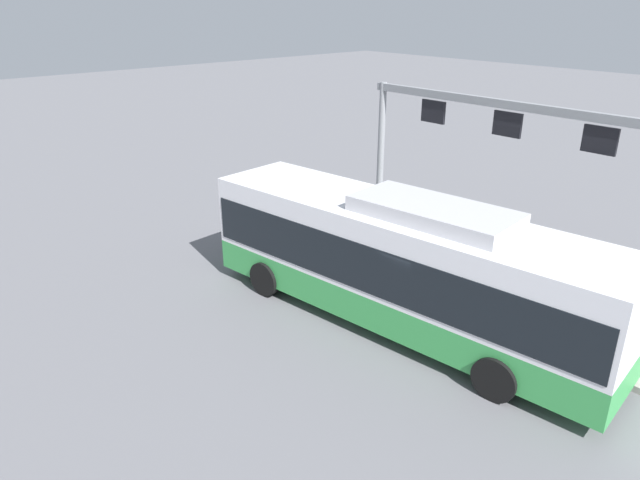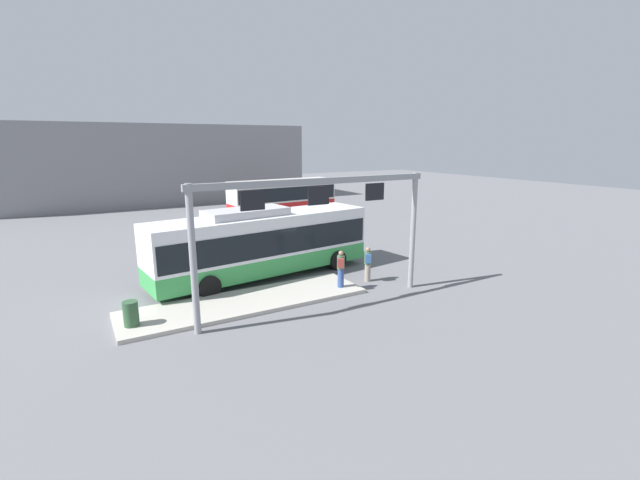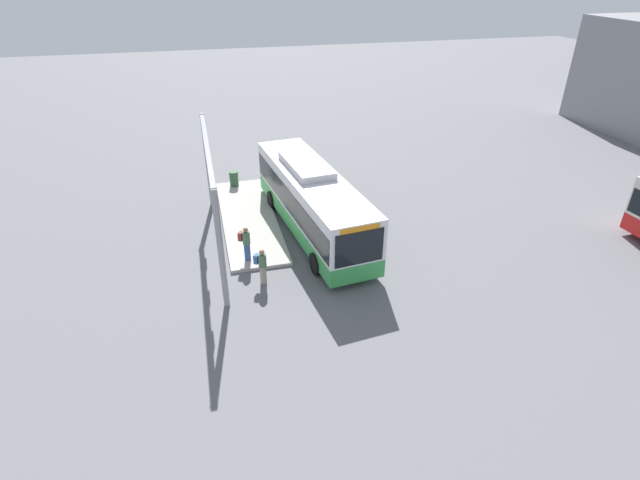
% 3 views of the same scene
% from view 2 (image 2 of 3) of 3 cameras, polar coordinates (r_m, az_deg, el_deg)
% --- Properties ---
extents(ground_plane, '(120.00, 120.00, 0.00)m').
position_cam_2_polar(ground_plane, '(21.43, -7.49, -4.84)').
color(ground_plane, slate).
extents(platform_curb, '(10.00, 2.80, 0.16)m').
position_cam_2_polar(platform_curb, '(18.05, -9.66, -8.11)').
color(platform_curb, '#B2ADA3').
rests_on(platform_curb, ground).
extents(bus_main, '(11.24, 3.78, 3.46)m').
position_cam_2_polar(bus_main, '(20.95, -7.65, -0.12)').
color(bus_main, green).
rests_on(bus_main, ground).
extents(bus_background_left, '(10.01, 3.13, 3.10)m').
position_cam_2_polar(bus_background_left, '(39.47, -5.00, 6.03)').
color(bus_background_left, red).
rests_on(bus_background_left, ground).
extents(person_boarding, '(0.55, 0.60, 1.67)m').
position_cam_2_polar(person_boarding, '(20.43, 6.37, -3.10)').
color(person_boarding, gray).
rests_on(person_boarding, ground).
extents(person_waiting_near, '(0.55, 0.60, 1.67)m').
position_cam_2_polar(person_waiting_near, '(19.04, 2.78, -3.73)').
color(person_waiting_near, '#334C8C').
rests_on(person_waiting_near, platform_curb).
extents(platform_sign_gantry, '(10.10, 0.24, 5.20)m').
position_cam_2_polar(platform_sign_gantry, '(16.49, -0.20, 3.47)').
color(platform_sign_gantry, gray).
rests_on(platform_sign_gantry, ground).
extents(station_building, '(31.61, 8.00, 8.24)m').
position_cam_2_polar(station_building, '(49.97, -21.16, 9.37)').
color(station_building, gray).
rests_on(station_building, ground).
extents(trash_bin, '(0.52, 0.52, 0.90)m').
position_cam_2_polar(trash_bin, '(16.68, -23.82, -8.94)').
color(trash_bin, '#2D5133').
rests_on(trash_bin, platform_curb).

